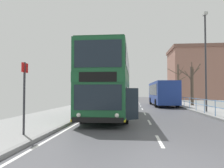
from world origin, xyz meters
TOP-DOWN VIEW (x-y plane):
  - ground at (-0.72, -0.00)m, footprint 15.80×140.00m
  - double_decker_bus_main at (-2.51, 9.72)m, footprint 3.21×10.47m
  - background_bus_far_lane at (2.73, 22.61)m, footprint 2.73×9.92m
  - pedestrian_railing_far_kerb at (4.45, 11.92)m, footprint 0.05×30.74m
  - bus_stop_sign_near at (-4.97, 2.58)m, footprint 0.08×0.44m
  - street_lamp_far_side at (4.97, 13.10)m, footprint 0.28×0.60m
  - bare_tree_far_00 at (6.50, 31.60)m, footprint 2.80×2.31m
  - bare_tree_far_01 at (6.07, 21.57)m, footprint 2.52×2.12m
  - background_building_00 at (14.36, 47.35)m, footprint 13.26×11.15m

SIDE VIEW (x-z plane):
  - ground at x=-0.72m, z-range -0.06..0.14m
  - pedestrian_railing_far_kerb at x=4.45m, z-range 0.33..1.39m
  - background_bus_far_lane at x=2.73m, z-range 0.14..3.07m
  - bus_stop_sign_near at x=-4.97m, z-range 0.45..3.14m
  - double_decker_bus_main at x=-2.51m, z-range 0.10..4.48m
  - bare_tree_far_01 at x=6.07m, z-range 0.13..5.20m
  - bare_tree_far_00 at x=6.50m, z-range 0.27..6.39m
  - street_lamp_far_side at x=4.97m, z-range 0.76..8.83m
  - background_building_00 at x=14.36m, z-range 0.03..11.96m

